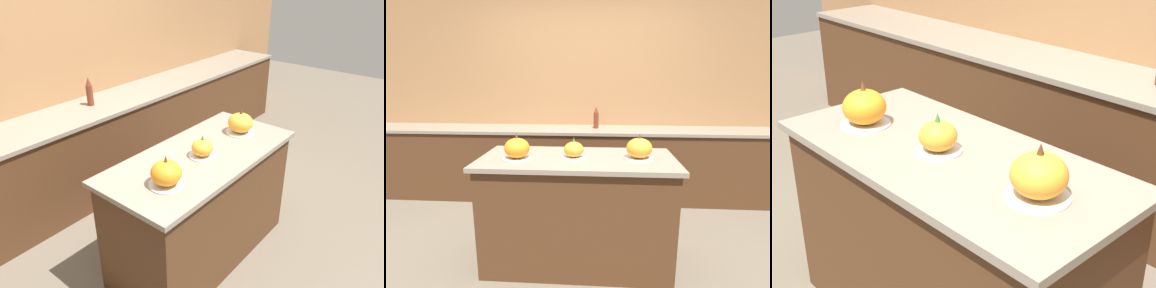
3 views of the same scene
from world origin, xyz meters
The scene contains 8 objects.
ground_plane centered at (0.00, 0.00, 0.00)m, with size 12.00×12.00×0.00m, color #665B4C.
wall_back centered at (0.00, 1.70, 1.25)m, with size 8.00×0.06×2.50m.
kitchen_island centered at (0.00, 0.00, 0.45)m, with size 1.51×0.69×0.89m.
back_counter centered at (0.00, 1.37, 0.44)m, with size 6.00×0.60×0.88m.
pumpkin_cake_left centered at (-0.45, -0.08, 0.97)m, with size 0.22×0.22×0.20m.
pumpkin_cake_center centered at (-0.03, -0.02, 0.95)m, with size 0.19×0.19×0.16m.
pumpkin_cake_right centered at (0.47, -0.01, 0.97)m, with size 0.22×0.22×0.20m.
bottle_tall centered at (0.13, 1.41, 1.01)m, with size 0.06×0.06×0.27m.
Camera 2 is at (0.16, -2.23, 1.50)m, focal length 28.00 mm.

